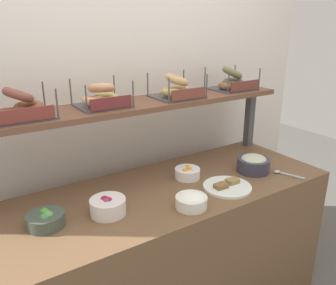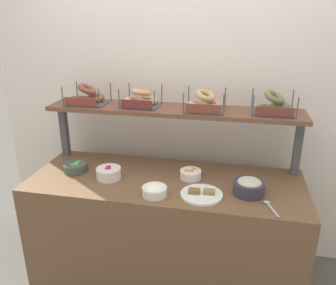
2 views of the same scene
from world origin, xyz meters
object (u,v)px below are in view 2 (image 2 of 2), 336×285
(bagel_basket_poppy, at_px, (273,106))
(bagel_basket_sesame, at_px, (205,103))
(bowl_tuna_salad, at_px, (249,186))
(bowl_beet_salad, at_px, (109,173))
(serving_spoon_near_plate, at_px, (270,206))
(bowl_cream_cheese, at_px, (155,190))
(bagel_basket_cinnamon_raisin, at_px, (87,97))
(serving_plate_white, at_px, (202,194))
(bagel_basket_plain, at_px, (141,100))
(bowl_fruit_salad, at_px, (191,174))
(bowl_veggie_mix, at_px, (76,167))

(bagel_basket_poppy, bearing_deg, bagel_basket_sesame, -177.55)
(bowl_tuna_salad, xyz_separation_m, bowl_beet_salad, (-0.93, 0.02, -0.01))
(bagel_basket_poppy, bearing_deg, serving_spoon_near_plate, -90.91)
(bowl_cream_cheese, relative_size, bagel_basket_cinnamon_raisin, 0.54)
(serving_plate_white, xyz_separation_m, bagel_basket_plain, (-0.50, 0.45, 0.47))
(bowl_beet_salad, relative_size, bagel_basket_poppy, 0.60)
(bowl_fruit_salad, xyz_separation_m, serving_plate_white, (0.10, -0.23, -0.02))
(bagel_basket_poppy, bearing_deg, bowl_fruit_salad, -157.00)
(bagel_basket_plain, bearing_deg, bowl_cream_cheese, -66.45)
(bowl_beet_salad, height_order, serving_plate_white, bowl_beet_salad)
(bowl_beet_salad, xyz_separation_m, bagel_basket_poppy, (1.06, 0.33, 0.44))
(serving_spoon_near_plate, xyz_separation_m, bagel_basket_sesame, (-0.45, 0.47, 0.47))
(bowl_cream_cheese, bearing_deg, bowl_fruit_salad, 57.04)
(bowl_beet_salad, xyz_separation_m, bagel_basket_plain, (0.14, 0.34, 0.43))
(bowl_beet_salad, relative_size, bagel_basket_cinnamon_raisin, 0.59)
(bowl_tuna_salad, xyz_separation_m, bagel_basket_plain, (-0.79, 0.36, 0.43))
(bowl_veggie_mix, xyz_separation_m, serving_spoon_near_plate, (1.32, -0.21, -0.03))
(serving_plate_white, height_order, bagel_basket_cinnamon_raisin, bagel_basket_cinnamon_raisin)
(bagel_basket_cinnamon_raisin, bearing_deg, serving_spoon_near_plate, -20.27)
(bowl_beet_salad, relative_size, bagel_basket_plain, 0.64)
(serving_plate_white, bearing_deg, bowl_veggie_mix, 169.91)
(bagel_basket_plain, height_order, bagel_basket_poppy, bagel_basket_poppy)
(serving_plate_white, relative_size, bagel_basket_plain, 0.99)
(bowl_veggie_mix, relative_size, bagel_basket_poppy, 0.59)
(bowl_cream_cheese, xyz_separation_m, serving_spoon_near_plate, (0.69, 0.01, -0.03))
(bowl_cream_cheese, distance_m, serving_spoon_near_plate, 0.69)
(bowl_veggie_mix, xyz_separation_m, serving_plate_white, (0.92, -0.16, -0.02))
(bowl_fruit_salad, distance_m, bowl_cream_cheese, 0.34)
(bowl_tuna_salad, bearing_deg, bowl_cream_cheese, -166.11)
(bowl_tuna_salad, height_order, bagel_basket_poppy, bagel_basket_poppy)
(bagel_basket_cinnamon_raisin, bearing_deg, bowl_fruit_salad, -14.46)
(bowl_tuna_salad, distance_m, serving_spoon_near_plate, 0.18)
(bowl_tuna_salad, height_order, bowl_veggie_mix, bowl_tuna_salad)
(bowl_beet_salad, xyz_separation_m, serving_plate_white, (0.65, -0.11, -0.03))
(serving_spoon_near_plate, distance_m, bagel_basket_poppy, 0.68)
(bowl_fruit_salad, height_order, bowl_veggie_mix, bowl_veggie_mix)
(bagel_basket_sesame, bearing_deg, serving_spoon_near_plate, -46.75)
(bowl_tuna_salad, bearing_deg, bagel_basket_sesame, 133.98)
(bagel_basket_sesame, relative_size, bagel_basket_poppy, 1.00)
(bowl_cream_cheese, distance_m, bagel_basket_plain, 0.71)
(bowl_tuna_salad, distance_m, bowl_beet_salad, 0.93)
(serving_plate_white, bearing_deg, bowl_tuna_salad, 16.56)
(bowl_cream_cheese, height_order, bowl_beet_salad, bowl_beet_salad)
(serving_plate_white, height_order, bagel_basket_sesame, bagel_basket_sesame)
(bowl_tuna_salad, bearing_deg, bagel_basket_cinnamon_raisin, 163.66)
(bowl_tuna_salad, xyz_separation_m, bagel_basket_cinnamon_raisin, (-1.20, 0.35, 0.43))
(bowl_cream_cheese, xyz_separation_m, bowl_veggie_mix, (-0.63, 0.22, -0.00))
(bowl_beet_salad, distance_m, serving_spoon_near_plate, 1.06)
(bowl_cream_cheese, height_order, bagel_basket_plain, bagel_basket_plain)
(bowl_veggie_mix, distance_m, bagel_basket_poppy, 1.43)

